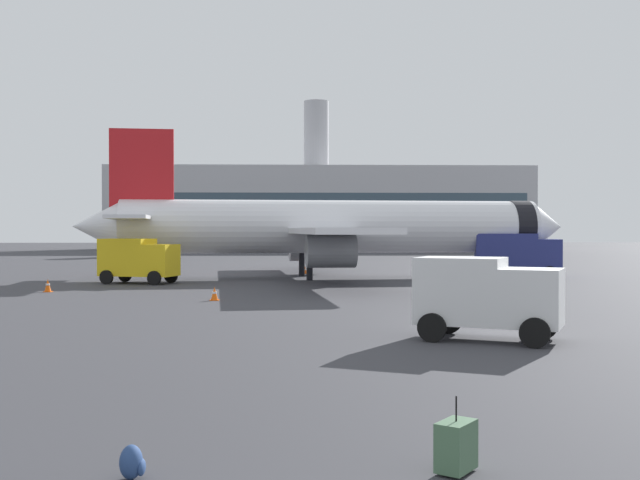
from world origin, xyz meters
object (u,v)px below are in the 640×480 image
at_px(safety_cone_near, 471,279).
at_px(safety_cone_mid, 305,270).
at_px(rolling_suitcase, 456,446).
at_px(fuel_truck, 516,253).
at_px(cargo_van, 487,294).
at_px(service_truck, 138,259).
at_px(traveller_backpack, 132,463).
at_px(airplane_at_gate, 330,227).
at_px(safety_cone_far, 214,294).
at_px(safety_cone_outer, 48,285).

height_order(safety_cone_near, safety_cone_mid, safety_cone_near).
xyz_separation_m(safety_cone_near, rolling_suitcase, (-8.86, -37.55, 0.04)).
bearing_deg(fuel_truck, rolling_suitcase, -107.26).
bearing_deg(cargo_van, fuel_truck, 72.19).
relative_size(service_truck, traveller_backpack, 10.91).
relative_size(airplane_at_gate, safety_cone_mid, 59.56).
relative_size(airplane_at_gate, traveller_backpack, 74.53).
distance_m(service_truck, fuel_truck, 26.77).
bearing_deg(safety_cone_far, traveller_backpack, -86.33).
xyz_separation_m(fuel_truck, rolling_suitcase, (-13.74, -44.21, -1.38)).
distance_m(safety_cone_outer, rolling_suitcase, 35.99).
xyz_separation_m(safety_cone_far, rolling_suitcase, (6.28, -26.77, 0.06)).
relative_size(fuel_truck, safety_cone_near, 8.91).
xyz_separation_m(service_truck, safety_cone_near, (21.34, -1.23, -1.26)).
bearing_deg(fuel_truck, safety_cone_near, -126.19).
relative_size(safety_cone_far, safety_cone_outer, 0.91).
distance_m(airplane_at_gate, cargo_van, 31.54).
distance_m(safety_cone_mid, traveller_backpack, 49.48).
bearing_deg(traveller_backpack, safety_cone_far, 93.67).
distance_m(cargo_van, traveller_backpack, 15.50).
xyz_separation_m(cargo_van, safety_cone_mid, (-5.27, 36.33, -1.15)).
xyz_separation_m(cargo_van, traveller_backpack, (-8.25, -13.06, -1.22)).
relative_size(airplane_at_gate, safety_cone_near, 50.46).
relative_size(service_truck, rolling_suitcase, 4.76).
relative_size(cargo_van, safety_cone_far, 7.28).
xyz_separation_m(service_truck, safety_cone_outer, (-3.65, -6.59, -1.25)).
distance_m(cargo_van, safety_cone_near, 25.17).
relative_size(airplane_at_gate, fuel_truck, 5.66).
xyz_separation_m(airplane_at_gate, service_truck, (-12.63, -5.43, -2.05)).
xyz_separation_m(cargo_van, rolling_suitcase, (-3.69, -12.93, -1.06)).
height_order(safety_cone_mid, safety_cone_outer, safety_cone_outer).
height_order(safety_cone_near, rolling_suitcase, rolling_suitcase).
bearing_deg(safety_cone_outer, airplane_at_gate, 36.44).
distance_m(airplane_at_gate, safety_cone_near, 11.44).
distance_m(airplane_at_gate, rolling_suitcase, 44.32).
height_order(safety_cone_outer, rolling_suitcase, rolling_suitcase).
relative_size(airplane_at_gate, safety_cone_far, 53.89).
xyz_separation_m(service_truck, cargo_van, (16.17, -25.84, -0.16)).
relative_size(rolling_suitcase, traveller_backpack, 2.29).
height_order(safety_cone_far, rolling_suitcase, rolling_suitcase).
relative_size(fuel_truck, safety_cone_far, 9.52).
bearing_deg(rolling_suitcase, safety_cone_far, 103.21).
height_order(fuel_truck, cargo_van, fuel_truck).
bearing_deg(safety_cone_far, service_truck, 117.29).
height_order(airplane_at_gate, service_truck, airplane_at_gate).
xyz_separation_m(safety_cone_mid, safety_cone_outer, (-14.54, -17.09, 0.07)).
relative_size(airplane_at_gate, safety_cone_outer, 48.82).
height_order(cargo_van, safety_cone_outer, cargo_van).
height_order(airplane_at_gate, safety_cone_mid, airplane_at_gate).
bearing_deg(safety_cone_near, cargo_van, -101.86).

